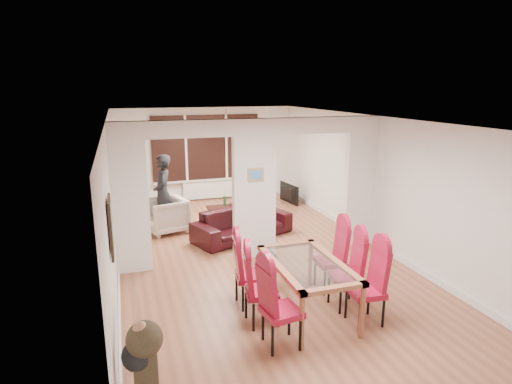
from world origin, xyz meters
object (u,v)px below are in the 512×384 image
television (286,194)px  armchair (166,215)px  coffee_table (228,211)px  person (163,194)px  dining_chair_lb (262,286)px  bottle (225,201)px  dining_chair_la (282,305)px  dining_chair_lc (251,271)px  bowl (233,205)px  dining_chair_rb (346,272)px  sofa (243,223)px  dining_table (307,288)px  dining_chair_rc (330,257)px  dining_chair_ra (366,286)px

television → armchair: bearing=104.5°
television → coffee_table: bearing=101.2°
person → coffee_table: 1.94m
coffee_table → dining_chair_lb: bearing=-98.9°
dining_chair_lb → bottle: size_ratio=4.10×
dining_chair_la → armchair: size_ratio=1.30×
dining_chair_lc → armchair: (-0.83, 3.69, -0.15)m
dining_chair_lc → bowl: size_ratio=4.81×
dining_chair_rb → sofa: (-0.61, 3.32, -0.22)m
dining_table → dining_chair_lb: 0.70m
bowl → dining_chair_la: bearing=-98.8°
armchair → television: size_ratio=0.91×
armchair → coffee_table: armchair is taller
sofa → coffee_table: sofa is taller
dining_chair_la → dining_chair_lc: (-0.05, 1.11, -0.01)m
dining_chair_lb → bottle: dining_chair_lb is taller
coffee_table → bowl: bowl is taller
dining_chair_rc → coffee_table: bearing=101.7°
coffee_table → bowl: bearing=13.0°
dining_chair_lb → armchair: bearing=112.0°
bottle → television: bearing=17.2°
person → television: size_ratio=1.86×
coffee_table → bottle: 0.26m
dining_chair_rc → person: person is taller
coffee_table → bowl: size_ratio=4.50×
sofa → dining_chair_lc: bearing=-124.8°
dining_chair_lb → bowl: bearing=90.6°
person → dining_chair_rc: bearing=35.5°
sofa → person: 1.89m
dining_chair_la → sofa: bearing=72.2°
dining_chair_rb → armchair: dining_chair_rb is taller
dining_chair_lb → dining_chair_rb: size_ratio=1.00×
television → bowl: size_ratio=4.16×
coffee_table → person: bearing=-156.2°
dining_chair_la → dining_chair_rc: dining_chair_la is taller
armchair → person: size_ratio=0.49×
dining_chair_rb → sofa: dining_chair_rb is taller
dining_chair_ra → bowl: (-0.39, 5.50, -0.29)m
dining_chair_lc → bottle: 4.64m
dining_chair_la → dining_table: bearing=36.4°
bowl → dining_chair_rb: bearing=-85.8°
dining_chair_la → bottle: dining_chair_la is taller
dining_table → dining_chair_lc: 0.84m
dining_chair_lc → sofa: bearing=84.2°
dining_chair_lc → bowl: 4.64m
dining_chair_la → dining_chair_lb: bearing=87.1°
dining_chair_rc → person: (-2.20, 3.69, 0.33)m
dining_chair_lc → dining_chair_rc: (1.34, 0.09, -0.00)m
dining_chair_lb → dining_chair_ra: dining_chair_ra is taller
dining_chair_lb → person: 4.41m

